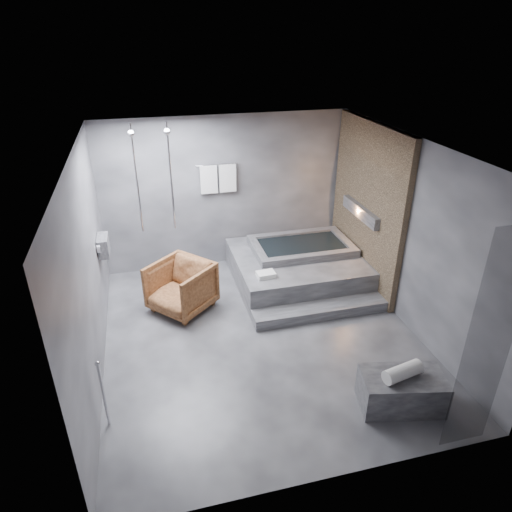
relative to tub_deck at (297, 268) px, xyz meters
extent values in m
plane|color=#303033|center=(-1.05, -1.45, -0.25)|extent=(5.00, 5.00, 0.00)
cube|color=#515153|center=(-1.05, -1.45, 2.55)|extent=(4.50, 5.00, 0.04)
cube|color=#3B3B40|center=(-1.05, 1.05, 1.15)|extent=(4.50, 0.04, 2.80)
cube|color=#3B3B40|center=(-1.05, -3.95, 1.15)|extent=(4.50, 0.04, 2.80)
cube|color=#3B3B40|center=(-3.30, -1.45, 1.15)|extent=(0.04, 5.00, 2.80)
cube|color=#3B3B40|center=(1.20, -1.45, 1.15)|extent=(0.04, 5.00, 2.80)
cube|color=#9E815C|center=(1.14, -0.20, 1.15)|extent=(0.10, 2.40, 2.78)
cube|color=#FF9938|center=(1.06, -0.20, 1.05)|extent=(0.14, 1.20, 0.20)
cube|color=gray|center=(-3.21, -0.05, 0.85)|extent=(0.16, 0.42, 0.30)
imported|color=beige|center=(-3.20, -0.15, 0.80)|extent=(0.08, 0.08, 0.21)
imported|color=beige|center=(-3.20, 0.05, 0.78)|extent=(0.07, 0.07, 0.15)
cylinder|color=silver|center=(-2.05, 0.60, 1.65)|extent=(0.04, 0.04, 1.80)
cylinder|color=silver|center=(-2.60, 0.60, 1.65)|extent=(0.04, 0.04, 1.80)
cylinder|color=silver|center=(-1.20, 0.99, 1.70)|extent=(0.75, 0.02, 0.02)
cube|color=white|center=(-1.37, 0.97, 1.45)|extent=(0.30, 0.06, 0.50)
cube|color=white|center=(-1.03, 0.97, 1.45)|extent=(0.30, 0.06, 0.50)
cylinder|color=silver|center=(-3.20, -2.65, 0.20)|extent=(0.04, 0.04, 0.90)
cube|color=black|center=(0.60, -3.90, 1.10)|extent=(0.55, 0.01, 2.60)
cube|color=#363638|center=(0.00, 0.00, 0.00)|extent=(2.20, 2.00, 0.50)
cube|color=#363638|center=(0.00, -1.18, -0.16)|extent=(2.20, 0.36, 0.18)
cube|color=#2D2D2F|center=(0.24, -3.21, -0.03)|extent=(1.07, 0.73, 0.44)
imported|color=#462411|center=(-2.10, -0.43, 0.16)|extent=(1.24, 1.24, 0.81)
cylinder|color=silver|center=(0.20, -3.22, 0.28)|extent=(0.52, 0.28, 0.18)
cube|color=white|center=(-0.74, -0.60, 0.29)|extent=(0.31, 0.23, 0.08)
camera|label=1|loc=(-2.49, -6.80, 3.92)|focal=32.00mm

